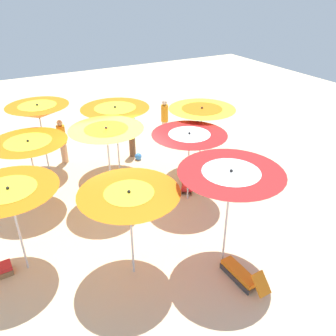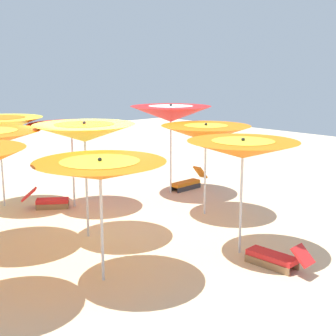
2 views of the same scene
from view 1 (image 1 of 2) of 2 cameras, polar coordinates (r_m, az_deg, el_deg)
ground at (r=10.74m, az=-7.42°, el=-6.44°), size 35.35×35.35×0.04m
beach_umbrella_0 at (r=8.14m, az=-24.42°, el=-4.09°), size 2.11×2.11×2.28m
beach_umbrella_1 at (r=7.37m, az=-6.31°, el=-5.22°), size 2.16×2.16×2.27m
beach_umbrella_2 at (r=7.57m, az=10.12°, el=-2.01°), size 2.28×2.28×2.58m
beach_umbrella_3 at (r=10.62m, az=-21.73°, el=3.29°), size 2.18×2.18×2.13m
beach_umbrella_4 at (r=9.96m, az=-9.97°, el=5.41°), size 2.10×2.10×2.49m
beach_umbrella_5 at (r=10.07m, az=3.49°, el=4.77°), size 2.18×2.18×2.25m
beach_umbrella_6 at (r=12.48m, az=-20.38°, el=8.63°), size 2.04×2.04×2.48m
beach_umbrella_7 at (r=11.81m, az=-8.57°, el=8.94°), size 2.27×2.27×2.41m
beach_umbrella_8 at (r=11.73m, az=5.52°, el=8.74°), size 2.21×2.21×2.39m
lounger_1 at (r=11.51m, az=3.21°, el=-2.29°), size 0.96×1.16×0.55m
lounger_2 at (r=8.44m, az=12.04°, el=-16.64°), size 0.38×1.35×0.62m
beachgoer_0 at (r=14.75m, az=-0.56°, el=8.02°), size 0.30×0.30×1.73m
beachgoer_1 at (r=13.31m, az=-5.95°, el=5.61°), size 0.30×0.30×1.77m
beachgoer_2 at (r=13.36m, az=-16.85°, el=4.28°), size 0.30×0.30×1.67m
beach_ball at (r=13.32m, az=-4.87°, el=1.89°), size 0.26×0.26×0.26m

